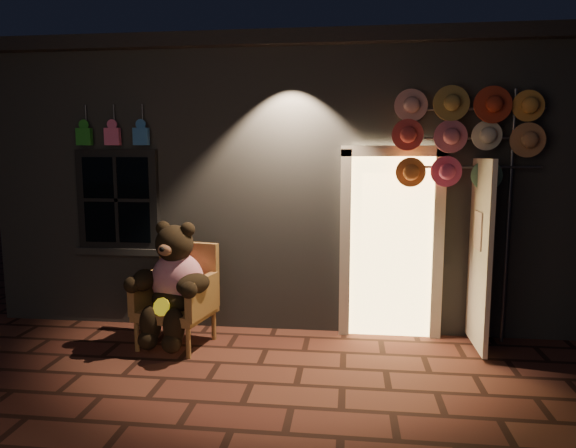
# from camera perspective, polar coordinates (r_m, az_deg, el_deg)

# --- Properties ---
(ground) EXTENTS (60.00, 60.00, 0.00)m
(ground) POSITION_cam_1_polar(r_m,az_deg,el_deg) (4.97, -4.07, -17.18)
(ground) COLOR brown
(ground) RESTS_ON ground
(shop_building) EXTENTS (7.30, 5.95, 3.51)m
(shop_building) POSITION_cam_1_polar(r_m,az_deg,el_deg) (8.46, 0.95, 5.31)
(shop_building) COLOR slate
(shop_building) RESTS_ON ground
(wicker_armchair) EXTENTS (0.87, 0.82, 1.11)m
(wicker_armchair) POSITION_cam_1_polar(r_m,az_deg,el_deg) (5.86, -11.94, -7.67)
(wicker_armchair) COLOR #A56F3F
(wicker_armchair) RESTS_ON ground
(teddy_bear) EXTENTS (0.94, 0.81, 1.31)m
(teddy_bear) POSITION_cam_1_polar(r_m,az_deg,el_deg) (5.70, -12.62, -6.43)
(teddy_bear) COLOR #B31338
(teddy_bear) RESTS_ON ground
(hat_rack) EXTENTS (1.59, 0.22, 2.80)m
(hat_rack) POSITION_cam_1_polar(r_m,az_deg,el_deg) (5.83, 19.10, 9.05)
(hat_rack) COLOR #59595E
(hat_rack) RESTS_ON ground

